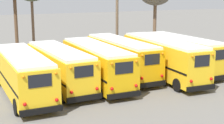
{
  "coord_description": "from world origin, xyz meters",
  "views": [
    {
      "loc": [
        -11.42,
        -24.87,
        7.46
      ],
      "look_at": [
        0.0,
        -0.07,
        1.63
      ],
      "focal_mm": 55.0,
      "sensor_mm": 36.0,
      "label": 1
    }
  ],
  "objects_px": {
    "school_bus_2": "(96,63)",
    "school_bus_5": "(182,53)",
    "school_bus_0": "(23,73)",
    "school_bus_4": "(163,57)",
    "school_bus_3": "(121,57)",
    "utility_pole": "(117,19)",
    "school_bus_1": "(60,67)"
  },
  "relations": [
    {
      "from": "school_bus_0",
      "to": "school_bus_4",
      "type": "bearing_deg",
      "value": 1.34
    },
    {
      "from": "school_bus_2",
      "to": "school_bus_3",
      "type": "xyz_separation_m",
      "value": [
        2.94,
        1.45,
        0.02
      ]
    },
    {
      "from": "school_bus_1",
      "to": "school_bus_2",
      "type": "bearing_deg",
      "value": -3.41
    },
    {
      "from": "school_bus_2",
      "to": "school_bus_5",
      "type": "xyz_separation_m",
      "value": [
        8.81,
        0.85,
        -0.0
      ]
    },
    {
      "from": "school_bus_2",
      "to": "school_bus_5",
      "type": "height_order",
      "value": "same"
    },
    {
      "from": "school_bus_2",
      "to": "school_bus_3",
      "type": "relative_size",
      "value": 1.0
    },
    {
      "from": "school_bus_1",
      "to": "school_bus_5",
      "type": "height_order",
      "value": "school_bus_5"
    },
    {
      "from": "school_bus_2",
      "to": "utility_pole",
      "type": "relative_size",
      "value": 1.25
    },
    {
      "from": "school_bus_3",
      "to": "school_bus_5",
      "type": "relative_size",
      "value": 1.01
    },
    {
      "from": "school_bus_2",
      "to": "school_bus_5",
      "type": "bearing_deg",
      "value": 5.48
    },
    {
      "from": "school_bus_4",
      "to": "school_bus_5",
      "type": "xyz_separation_m",
      "value": [
        2.94,
        1.36,
        -0.09
      ]
    },
    {
      "from": "utility_pole",
      "to": "school_bus_3",
      "type": "bearing_deg",
      "value": -113.22
    },
    {
      "from": "school_bus_4",
      "to": "utility_pole",
      "type": "bearing_deg",
      "value": 85.7
    },
    {
      "from": "school_bus_3",
      "to": "school_bus_5",
      "type": "bearing_deg",
      "value": -5.91
    },
    {
      "from": "school_bus_3",
      "to": "school_bus_5",
      "type": "xyz_separation_m",
      "value": [
        5.88,
        -0.61,
        -0.02
      ]
    },
    {
      "from": "school_bus_3",
      "to": "utility_pole",
      "type": "relative_size",
      "value": 1.25
    },
    {
      "from": "school_bus_2",
      "to": "school_bus_4",
      "type": "bearing_deg",
      "value": -5.03
    },
    {
      "from": "school_bus_4",
      "to": "school_bus_5",
      "type": "height_order",
      "value": "school_bus_4"
    },
    {
      "from": "school_bus_2",
      "to": "utility_pole",
      "type": "distance_m",
      "value": 12.42
    },
    {
      "from": "school_bus_0",
      "to": "school_bus_2",
      "type": "distance_m",
      "value": 5.93
    },
    {
      "from": "school_bus_3",
      "to": "school_bus_4",
      "type": "relative_size",
      "value": 0.93
    },
    {
      "from": "school_bus_3",
      "to": "school_bus_1",
      "type": "bearing_deg",
      "value": -167.72
    },
    {
      "from": "school_bus_3",
      "to": "school_bus_2",
      "type": "bearing_deg",
      "value": -153.68
    },
    {
      "from": "school_bus_1",
      "to": "utility_pole",
      "type": "height_order",
      "value": "utility_pole"
    },
    {
      "from": "school_bus_4",
      "to": "school_bus_2",
      "type": "bearing_deg",
      "value": 174.97
    },
    {
      "from": "school_bus_0",
      "to": "school_bus_1",
      "type": "height_order",
      "value": "school_bus_0"
    },
    {
      "from": "school_bus_0",
      "to": "school_bus_1",
      "type": "distance_m",
      "value": 3.09
    },
    {
      "from": "school_bus_3",
      "to": "utility_pole",
      "type": "bearing_deg",
      "value": 66.78
    },
    {
      "from": "school_bus_0",
      "to": "utility_pole",
      "type": "relative_size",
      "value": 1.25
    },
    {
      "from": "school_bus_5",
      "to": "school_bus_2",
      "type": "bearing_deg",
      "value": -174.52
    },
    {
      "from": "school_bus_0",
      "to": "utility_pole",
      "type": "height_order",
      "value": "utility_pole"
    },
    {
      "from": "school_bus_2",
      "to": "school_bus_3",
      "type": "bearing_deg",
      "value": 26.32
    }
  ]
}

